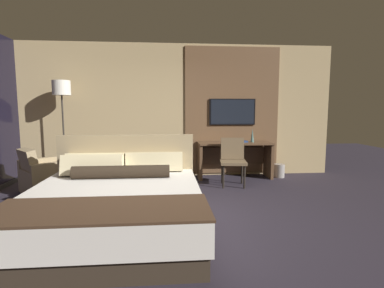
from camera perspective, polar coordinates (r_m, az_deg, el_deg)
The scene contains 11 objects.
ground_plane at distance 4.09m, azimuth -4.76°, elevation -13.99°, with size 16.00×16.00×0.00m, color #28232D.
wall_back_tv_panel at distance 6.43m, azimuth -3.47°, elevation 6.30°, with size 7.20×0.09×2.80m.
bed at distance 3.73m, azimuth -14.24°, elevation -11.16°, with size 2.00×2.27×1.06m.
desk at distance 6.36m, azimuth 8.07°, elevation -1.90°, with size 1.53×0.55×0.75m.
tv at distance 6.51m, azimuth 7.74°, elevation 6.10°, with size 0.99×0.04×0.56m.
desk_chair at distance 5.74m, azimuth 7.82°, elevation -2.48°, with size 0.53×0.53×0.90m.
armchair_by_window at distance 5.82m, azimuth -26.26°, elevation -5.62°, with size 0.99×0.99×0.79m.
floor_lamp at distance 6.37m, azimuth -23.51°, elevation 8.30°, with size 0.34×0.34×1.99m.
vase_tall at distance 6.40m, azimuth 11.46°, elevation 1.62°, with size 0.07×0.07×0.28m.
book at distance 6.33m, azimuth 9.51°, elevation 0.47°, with size 0.24×0.18×0.03m.
waste_bin at distance 6.64m, azimuth 16.32°, elevation -4.90°, with size 0.22×0.22×0.28m.
Camera 1 is at (-0.00, -3.83, 1.45)m, focal length 28.00 mm.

